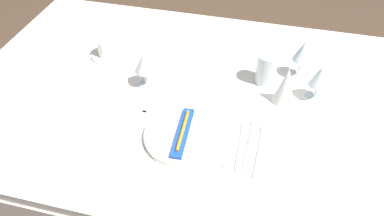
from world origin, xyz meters
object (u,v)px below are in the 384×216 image
dinner_knife (231,141)px  wine_glass_left (303,52)px  spoon_dessert (251,138)px  drink_tumbler (266,70)px  napkin_folded (286,85)px  toothbrush_package (183,132)px  coffee_cup_left (107,47)px  spoon_soup (242,139)px  spoon_tea (261,143)px  wine_glass_right (320,77)px  fork_outer (138,125)px  dinner_plate (183,136)px  wine_glass_centre (144,64)px

dinner_knife → wine_glass_left: wine_glass_left is taller
dinner_knife → spoon_dessert: (0.06, 0.03, -0.00)m
dinner_knife → wine_glass_left: bearing=63.9°
drink_tumbler → dinner_knife: bearing=-102.5°
spoon_dessert → napkin_folded: size_ratio=1.59×
toothbrush_package → wine_glass_left: bearing=50.4°
coffee_cup_left → wine_glass_left: bearing=4.1°
napkin_folded → spoon_soup: bearing=-117.4°
spoon_soup → spoon_tea: 0.06m
wine_glass_right → coffee_cup_left: bearing=175.3°
wine_glass_left → napkin_folded: wine_glass_left is taller
dinner_knife → spoon_tea: bearing=7.9°
toothbrush_package → fork_outer: size_ratio=0.97×
dinner_plate → coffee_cup_left: (-0.41, 0.36, 0.03)m
dinner_knife → wine_glass_centre: (-0.35, 0.20, 0.09)m
coffee_cup_left → wine_glass_right: (0.81, -0.07, 0.05)m
fork_outer → coffee_cup_left: (-0.25, 0.34, 0.04)m
wine_glass_left → napkin_folded: bearing=-105.8°
coffee_cup_left → drink_tumbler: 0.63m
dinner_plate → toothbrush_package: (0.00, 0.00, 0.02)m
napkin_folded → wine_glass_left: bearing=74.2°
drink_tumbler → napkin_folded: 0.12m
wine_glass_left → wine_glass_centre: bearing=-160.7°
toothbrush_package → dinner_knife: size_ratio=0.94×
spoon_soup → coffee_cup_left: 0.68m
toothbrush_package → spoon_soup: 0.19m
drink_tumbler → napkin_folded: size_ratio=0.81×
dinner_knife → wine_glass_right: 0.38m
dinner_plate → coffee_cup_left: 0.55m
dinner_plate → fork_outer: size_ratio=1.14×
wine_glass_right → dinner_plate: bearing=-143.9°
dinner_knife → wine_glass_left: 0.45m
spoon_dessert → spoon_tea: size_ratio=1.01×
coffee_cup_left → drink_tumbler: size_ratio=0.84×
spoon_tea → wine_glass_centre: wine_glass_centre is taller
spoon_dessert → wine_glass_left: bearing=70.3°
wine_glass_centre → spoon_soup: bearing=-26.2°
dinner_plate → dinner_knife: dinner_plate is taller
coffee_cup_left → drink_tumbler: (0.63, -0.01, 0.01)m
dinner_knife → wine_glass_left: (0.19, 0.39, 0.10)m
spoon_soup → napkin_folded: bearing=62.6°
fork_outer → drink_tumbler: (0.38, 0.33, 0.05)m
dinner_knife → wine_glass_left: size_ratio=1.48×
toothbrush_package → spoon_tea: toothbrush_package is taller
dinner_plate → napkin_folded: napkin_folded is taller
drink_tumbler → napkin_folded: (0.07, -0.10, 0.02)m
dinner_plate → spoon_dessert: (0.21, 0.05, -0.01)m
dinner_plate → toothbrush_package: size_ratio=1.17×
toothbrush_package → napkin_folded: (0.30, 0.25, 0.05)m
dinner_knife → wine_glass_right: bearing=47.1°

